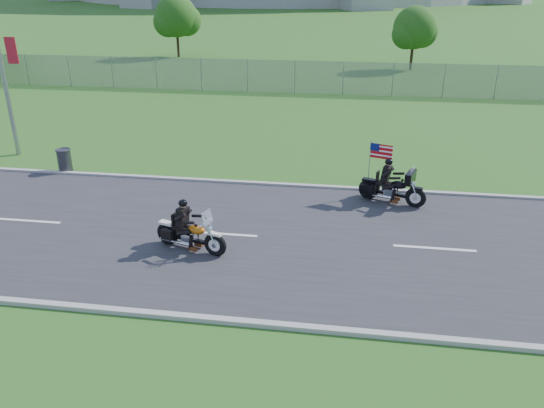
# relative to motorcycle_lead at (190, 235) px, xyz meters

# --- Properties ---
(ground) EXTENTS (420.00, 420.00, 0.00)m
(ground) POSITION_rel_motorcycle_lead_xyz_m (2.57, 0.99, -0.47)
(ground) COLOR #2A5A1C
(ground) RESTS_ON ground
(road) EXTENTS (120.00, 8.00, 0.04)m
(road) POSITION_rel_motorcycle_lead_xyz_m (2.57, 0.99, -0.45)
(road) COLOR #28282B
(road) RESTS_ON ground
(curb_north) EXTENTS (120.00, 0.18, 0.12)m
(curb_north) POSITION_rel_motorcycle_lead_xyz_m (2.57, 5.04, -0.42)
(curb_north) COLOR #9E9B93
(curb_north) RESTS_ON ground
(curb_south) EXTENTS (120.00, 0.18, 0.12)m
(curb_south) POSITION_rel_motorcycle_lead_xyz_m (2.57, -3.06, -0.42)
(curb_south) COLOR #9E9B93
(curb_south) RESTS_ON ground
(fence) EXTENTS (60.00, 0.03, 2.00)m
(fence) POSITION_rel_motorcycle_lead_xyz_m (-2.43, 20.99, 0.53)
(fence) COLOR gray
(fence) RESTS_ON ground
(tree_fence_near) EXTENTS (3.52, 3.28, 4.75)m
(tree_fence_near) POSITION_rel_motorcycle_lead_xyz_m (8.61, 31.03, 2.50)
(tree_fence_near) COLOR #382316
(tree_fence_near) RESTS_ON ground
(tree_fence_mid) EXTENTS (3.96, 3.69, 5.30)m
(tree_fence_mid) POSITION_rel_motorcycle_lead_xyz_m (-11.38, 35.03, 2.83)
(tree_fence_mid) COLOR #382316
(tree_fence_mid) RESTS_ON ground
(motorcycle_lead) EXTENTS (2.13, 0.95, 1.47)m
(motorcycle_lead) POSITION_rel_motorcycle_lead_xyz_m (0.00, 0.00, 0.00)
(motorcycle_lead) COLOR black
(motorcycle_lead) RESTS_ON ground
(motorcycle_follow) EXTENTS (2.17, 1.09, 1.87)m
(motorcycle_follow) POSITION_rel_motorcycle_lead_xyz_m (5.56, 4.06, 0.05)
(motorcycle_follow) COLOR black
(motorcycle_follow) RESTS_ON ground
(trash_can) EXTENTS (0.66, 0.66, 0.88)m
(trash_can) POSITION_rel_motorcycle_lead_xyz_m (-6.42, 5.29, -0.03)
(trash_can) COLOR #323236
(trash_can) RESTS_ON ground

